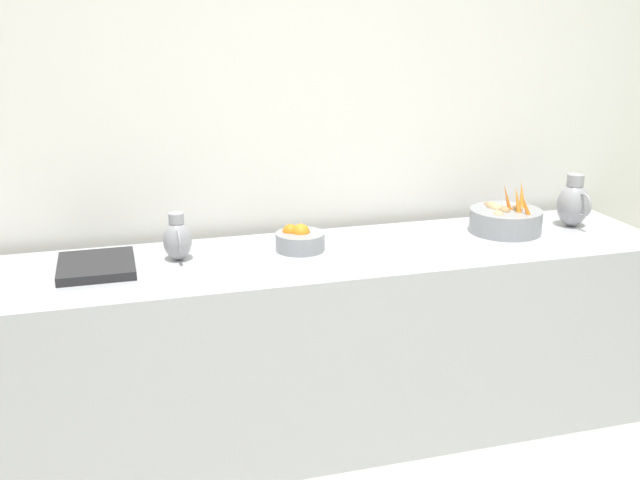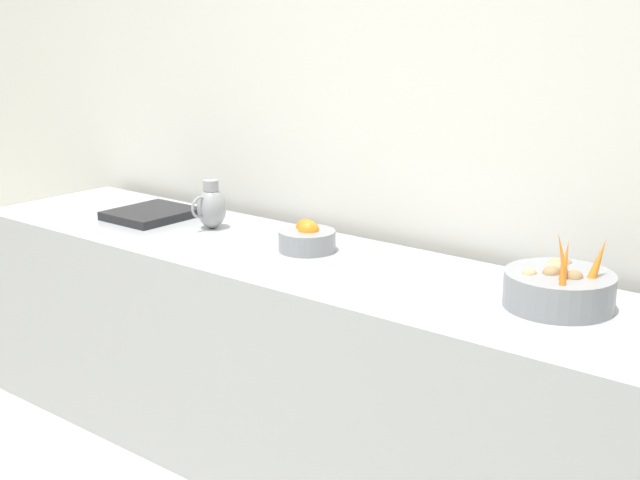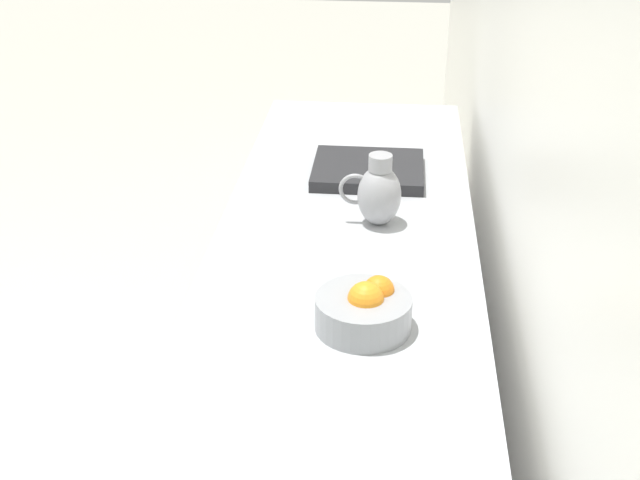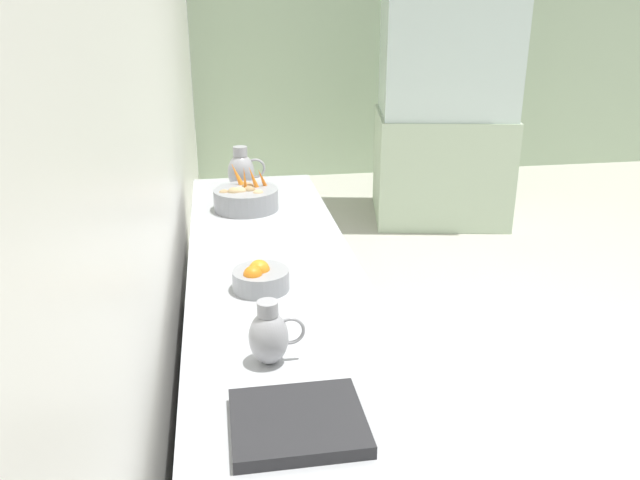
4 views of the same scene
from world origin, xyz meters
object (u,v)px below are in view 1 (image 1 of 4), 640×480
at_px(metal_pitcher_short, 177,239).
at_px(vegetable_colander, 506,220).
at_px(orange_bowl, 299,240).
at_px(metal_pitcher_tall, 573,203).

bearing_deg(metal_pitcher_short, vegetable_colander, 89.41).
bearing_deg(orange_bowl, metal_pitcher_short, -91.25).
distance_m(vegetable_colander, metal_pitcher_short, 1.52).
relative_size(metal_pitcher_tall, metal_pitcher_short, 1.25).
distance_m(metal_pitcher_tall, metal_pitcher_short, 1.88).
height_order(vegetable_colander, metal_pitcher_short, vegetable_colander).
bearing_deg(metal_pitcher_tall, vegetable_colander, -89.63).
xyz_separation_m(orange_bowl, metal_pitcher_tall, (0.00, 1.36, 0.07)).
distance_m(vegetable_colander, metal_pitcher_tall, 0.37).
bearing_deg(metal_pitcher_short, orange_bowl, 88.75).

